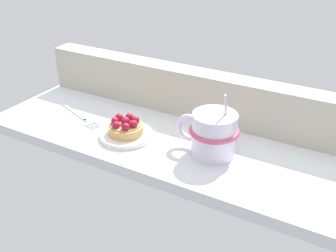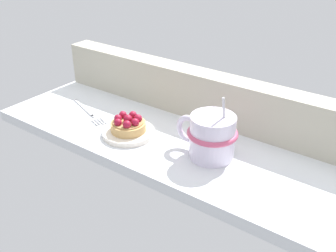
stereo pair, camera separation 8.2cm
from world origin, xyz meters
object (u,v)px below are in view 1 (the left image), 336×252
(dessert_plate, at_px, (126,135))
(raspberry_tart, at_px, (126,127))
(coffee_mug, at_px, (213,133))
(dessert_fork, at_px, (80,116))

(dessert_plate, height_order, raspberry_tart, raspberry_tart)
(raspberry_tart, relative_size, coffee_mug, 0.57)
(raspberry_tart, height_order, dessert_fork, raspberry_tart)
(raspberry_tart, bearing_deg, dessert_fork, 170.42)
(raspberry_tart, distance_m, dessert_fork, 0.16)
(dessert_plate, bearing_deg, dessert_fork, 170.46)
(raspberry_tart, xyz_separation_m, dessert_fork, (-0.16, 0.03, -0.02))
(dessert_fork, bearing_deg, coffee_mug, 0.99)
(raspberry_tart, bearing_deg, coffee_mug, 9.58)
(dessert_plate, relative_size, dessert_fork, 0.72)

